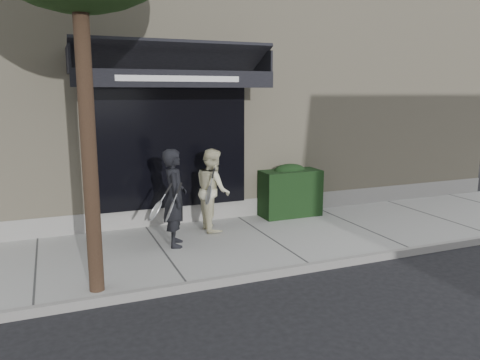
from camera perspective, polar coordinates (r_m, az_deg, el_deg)
name	(u,v)px	position (r m, az deg, el deg)	size (l,w,h in m)	color
ground	(268,243)	(8.87, 3.42, -7.63)	(80.00, 80.00, 0.00)	black
sidewalk	(268,240)	(8.85, 3.42, -7.26)	(20.00, 3.00, 0.12)	#A0A09A
curb	(310,267)	(7.56, 8.57, -10.47)	(20.00, 0.10, 0.14)	gray
building_facade	(191,94)	(13.06, -6.02, 10.42)	(14.30, 8.04, 5.64)	#BEB191
hedge	(289,191)	(10.25, 6.01, -1.34)	(1.30, 0.70, 1.14)	black
pedestrian_front	(175,198)	(8.18, -7.96, -2.18)	(0.78, 0.86, 1.71)	black
pedestrian_back	(213,189)	(9.08, -3.33, -1.16)	(0.66, 0.90, 1.60)	beige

